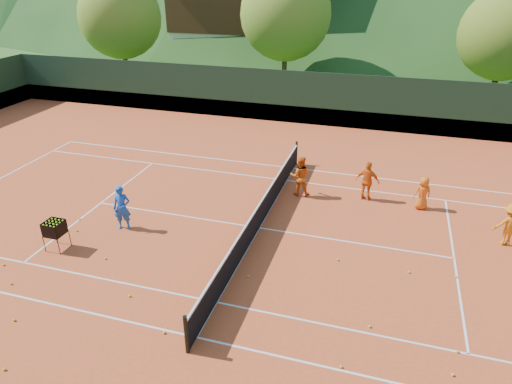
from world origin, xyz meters
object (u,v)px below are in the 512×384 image
(student_c, at_px, (423,193))
(student_b, at_px, (367,181))
(student_d, at_px, (509,225))
(ball_hopper, at_px, (54,229))
(coach, at_px, (122,208))
(tennis_net, at_px, (259,215))
(chalet_mid, at_px, (429,5))
(student_a, at_px, (300,176))

(student_c, bearing_deg, student_b, -25.01)
(student_c, xyz_separation_m, student_d, (2.61, -1.79, 0.10))
(ball_hopper, bearing_deg, coach, 52.60)
(student_b, xyz_separation_m, tennis_net, (-3.38, -3.31, -0.28))
(student_c, height_order, student_d, student_d)
(student_b, bearing_deg, ball_hopper, 44.09)
(student_c, relative_size, chalet_mid, 0.10)
(student_a, xyz_separation_m, student_b, (2.58, 0.35, -0.03))
(student_d, bearing_deg, student_c, -43.79)
(tennis_net, bearing_deg, coach, -163.20)
(student_b, bearing_deg, student_d, 166.43)
(student_d, relative_size, ball_hopper, 1.47)
(student_c, xyz_separation_m, chalet_mid, (0.57, 30.85, 4.33))
(student_b, xyz_separation_m, chalet_mid, (2.62, 30.69, 4.18))
(student_a, xyz_separation_m, chalet_mid, (5.20, 31.04, 4.16))
(coach, bearing_deg, chalet_mid, 52.02)
(student_c, bearing_deg, tennis_net, 9.63)
(ball_hopper, bearing_deg, student_b, 34.88)
(student_d, distance_m, chalet_mid, 32.98)
(coach, bearing_deg, student_a, 17.72)
(coach, bearing_deg, student_d, -9.19)
(coach, relative_size, student_a, 0.98)
(tennis_net, xyz_separation_m, ball_hopper, (-5.87, -3.14, 0.25))
(student_a, relative_size, student_d, 1.10)
(coach, relative_size, student_d, 1.09)
(student_c, distance_m, chalet_mid, 31.16)
(student_a, height_order, ball_hopper, student_a)
(chalet_mid, bearing_deg, coach, -106.56)
(coach, relative_size, student_b, 1.02)
(tennis_net, bearing_deg, student_b, 44.40)
(student_a, distance_m, student_d, 7.41)
(student_c, bearing_deg, student_d, 124.99)
(student_b, distance_m, ball_hopper, 11.28)
(ball_hopper, height_order, chalet_mid, chalet_mid)
(coach, distance_m, student_b, 9.18)
(student_d, height_order, ball_hopper, student_d)
(student_a, xyz_separation_m, student_c, (4.63, 0.19, -0.17))
(ball_hopper, bearing_deg, chalet_mid, 72.28)
(student_c, distance_m, ball_hopper, 12.93)
(student_c, relative_size, ball_hopper, 1.28)
(student_b, height_order, student_d, student_b)
(student_b, distance_m, student_c, 2.06)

